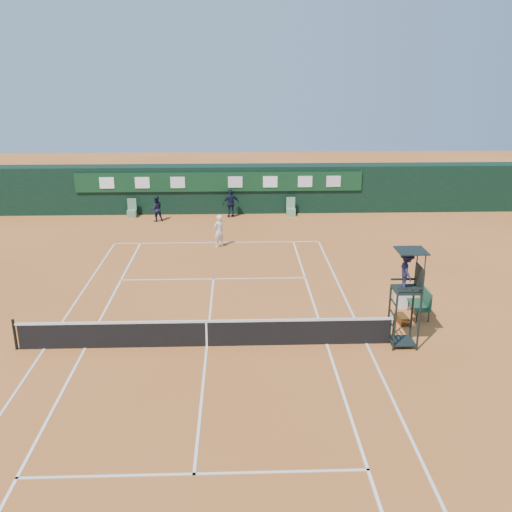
{
  "coord_description": "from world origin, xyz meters",
  "views": [
    {
      "loc": [
        1.07,
        -17.47,
        9.14
      ],
      "look_at": [
        1.89,
        6.0,
        1.2
      ],
      "focal_mm": 40.0,
      "sensor_mm": 36.0,
      "label": 1
    }
  ],
  "objects_px": {
    "umpire_chair": "(407,278)",
    "cooler": "(403,298)",
    "tennis_net": "(206,333)",
    "player": "(219,231)",
    "player_bench": "(422,302)"
  },
  "relations": [
    {
      "from": "tennis_net",
      "to": "player",
      "type": "height_order",
      "value": "player"
    },
    {
      "from": "umpire_chair",
      "to": "player_bench",
      "type": "bearing_deg",
      "value": 58.86
    },
    {
      "from": "player_bench",
      "to": "cooler",
      "type": "bearing_deg",
      "value": 113.27
    },
    {
      "from": "player_bench",
      "to": "tennis_net",
      "type": "bearing_deg",
      "value": -164.89
    },
    {
      "from": "tennis_net",
      "to": "umpire_chair",
      "type": "distance_m",
      "value": 6.93
    },
    {
      "from": "tennis_net",
      "to": "player",
      "type": "bearing_deg",
      "value": 89.32
    },
    {
      "from": "umpire_chair",
      "to": "player_bench",
      "type": "relative_size",
      "value": 2.85
    },
    {
      "from": "tennis_net",
      "to": "player",
      "type": "xyz_separation_m",
      "value": [
        0.13,
        11.17,
        0.35
      ]
    },
    {
      "from": "umpire_chair",
      "to": "cooler",
      "type": "height_order",
      "value": "umpire_chair"
    },
    {
      "from": "umpire_chair",
      "to": "cooler",
      "type": "distance_m",
      "value": 4.04
    },
    {
      "from": "tennis_net",
      "to": "player_bench",
      "type": "distance_m",
      "value": 8.34
    },
    {
      "from": "player",
      "to": "cooler",
      "type": "bearing_deg",
      "value": 91.68
    },
    {
      "from": "player",
      "to": "player_bench",
      "type": "bearing_deg",
      "value": 89.96
    },
    {
      "from": "tennis_net",
      "to": "umpire_chair",
      "type": "height_order",
      "value": "umpire_chair"
    },
    {
      "from": "player_bench",
      "to": "player",
      "type": "height_order",
      "value": "player"
    }
  ]
}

